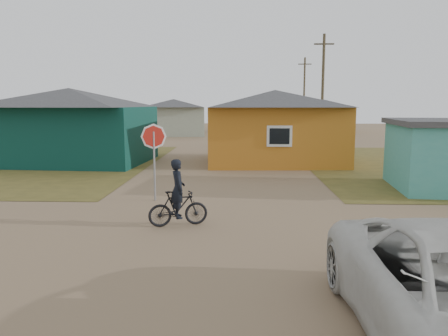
# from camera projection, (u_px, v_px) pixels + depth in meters

# --- Properties ---
(ground) EXTENTS (120.00, 120.00, 0.00)m
(ground) POSITION_uv_depth(u_px,v_px,m) (212.00, 242.00, 10.13)
(ground) COLOR #7C6348
(house_teal) EXTENTS (8.93, 7.08, 4.00)m
(house_teal) POSITION_uv_depth(u_px,v_px,m) (70.00, 125.00, 23.47)
(house_teal) COLOR #09322B
(house_teal) RESTS_ON ground
(house_yellow) EXTENTS (7.72, 6.76, 3.90)m
(house_yellow) POSITION_uv_depth(u_px,v_px,m) (275.00, 125.00, 23.58)
(house_yellow) COLOR #B56B1B
(house_yellow) RESTS_ON ground
(house_pale_west) EXTENTS (7.04, 6.15, 3.60)m
(house_pale_west) POSITION_uv_depth(u_px,v_px,m) (174.00, 117.00, 43.68)
(house_pale_west) COLOR gray
(house_pale_west) RESTS_ON ground
(house_beige_east) EXTENTS (6.95, 6.05, 3.60)m
(house_beige_east) POSITION_uv_depth(u_px,v_px,m) (323.00, 115.00, 49.03)
(house_beige_east) COLOR tan
(house_beige_east) RESTS_ON ground
(house_pale_north) EXTENTS (6.28, 5.81, 3.40)m
(house_pale_north) POSITION_uv_depth(u_px,v_px,m) (126.00, 114.00, 55.84)
(house_pale_north) COLOR gray
(house_pale_north) RESTS_ON ground
(utility_pole_near) EXTENTS (1.40, 0.20, 8.00)m
(utility_pole_near) POSITION_uv_depth(u_px,v_px,m) (323.00, 90.00, 31.03)
(utility_pole_near) COLOR #4C422E
(utility_pole_near) RESTS_ON ground
(utility_pole_far) EXTENTS (1.40, 0.20, 8.00)m
(utility_pole_far) POSITION_uv_depth(u_px,v_px,m) (304.00, 94.00, 46.81)
(utility_pole_far) COLOR #4C422E
(utility_pole_far) RESTS_ON ground
(stop_sign) EXTENTS (0.83, 0.18, 2.54)m
(stop_sign) POSITION_uv_depth(u_px,v_px,m) (154.00, 145.00, 14.19)
(stop_sign) COLOR gray
(stop_sign) RESTS_ON ground
(cyclist) EXTENTS (1.63, 0.89, 1.77)m
(cyclist) POSITION_uv_depth(u_px,v_px,m) (178.00, 202.00, 11.40)
(cyclist) COLOR black
(cyclist) RESTS_ON ground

